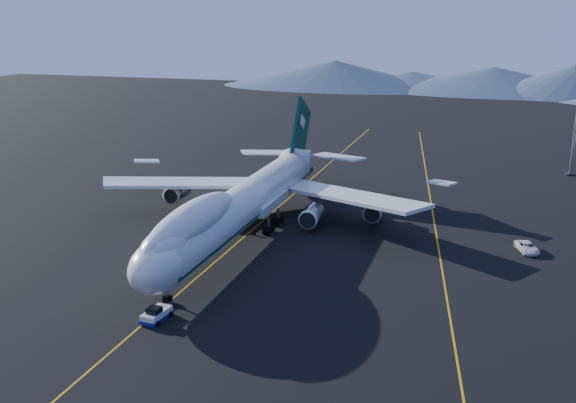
% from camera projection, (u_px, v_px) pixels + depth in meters
% --- Properties ---
extents(ground, '(500.00, 500.00, 0.00)m').
position_uv_depth(ground, '(244.00, 237.00, 104.98)').
color(ground, black).
rests_on(ground, ground).
extents(taxiway_line_main, '(0.25, 220.00, 0.01)m').
position_uv_depth(taxiway_line_main, '(244.00, 237.00, 104.98)').
color(taxiway_line_main, orange).
rests_on(taxiway_line_main, ground).
extents(taxiway_line_side, '(28.08, 198.09, 0.01)m').
position_uv_depth(taxiway_line_side, '(436.00, 236.00, 105.44)').
color(taxiway_line_side, orange).
rests_on(taxiway_line_side, ground).
extents(boeing_747, '(59.62, 72.43, 19.37)m').
position_uv_depth(boeing_747, '(244.00, 203.00, 103.40)').
color(boeing_747, silver).
rests_on(boeing_747, ground).
extents(pushback_tug, '(2.70, 4.36, 1.82)m').
position_uv_depth(pushback_tug, '(157.00, 315.00, 76.08)').
color(pushback_tug, silver).
rests_on(pushback_tug, ground).
extents(service_van, '(4.03, 5.84, 1.48)m').
position_uv_depth(service_van, '(527.00, 247.00, 98.05)').
color(service_van, silver).
rests_on(service_van, ground).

